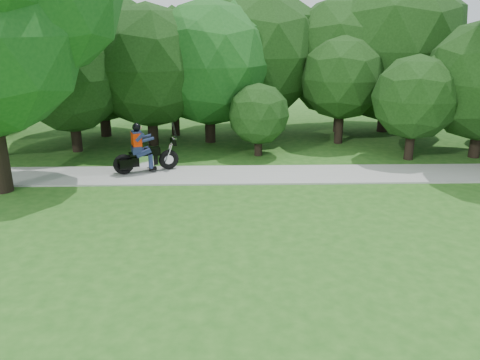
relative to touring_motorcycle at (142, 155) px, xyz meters
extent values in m
plane|color=#225618|center=(6.13, -8.32, -0.74)|extent=(100.00, 100.00, 0.00)
cube|color=#959591|center=(6.13, -0.32, -0.71)|extent=(60.00, 2.20, 0.06)
cylinder|color=black|center=(-2.91, 6.31, 0.16)|extent=(0.50, 0.50, 1.80)
sphere|color=black|center=(-2.91, 6.31, 3.04)|extent=(6.09, 6.09, 6.09)
cylinder|color=black|center=(-0.26, 4.37, 0.16)|extent=(0.47, 0.47, 1.80)
sphere|color=black|center=(-0.26, 4.37, 2.82)|extent=(5.40, 5.40, 5.40)
cylinder|color=black|center=(4.48, 6.86, 0.16)|extent=(0.52, 0.52, 1.80)
sphere|color=black|center=(4.48, 6.86, 3.16)|extent=(6.47, 6.47, 6.47)
cylinder|color=black|center=(8.37, 4.55, 0.15)|extent=(0.39, 0.39, 1.78)
sphere|color=black|center=(8.37, 4.55, 2.28)|extent=(3.81, 3.81, 3.81)
cylinder|color=black|center=(-3.44, 3.35, 0.10)|extent=(0.44, 0.44, 1.68)
sphere|color=black|center=(-3.44, 3.35, 2.49)|extent=(4.76, 4.76, 4.76)
cylinder|color=black|center=(2.35, 4.91, 0.16)|extent=(0.48, 0.48, 1.80)
sphere|color=#164F19|center=(2.35, 4.91, 2.91)|extent=(5.69, 5.69, 5.69)
cylinder|color=black|center=(0.56, 6.38, 0.12)|extent=(0.41, 0.41, 1.73)
sphere|color=black|center=(0.56, 6.38, 2.35)|extent=(4.20, 4.20, 4.20)
cylinder|color=black|center=(11.25, 7.01, 0.16)|extent=(0.56, 0.56, 1.80)
sphere|color=black|center=(11.25, 7.01, 3.43)|extent=(7.28, 7.28, 7.28)
cylinder|color=black|center=(8.92, 7.01, 0.16)|extent=(0.50, 0.50, 1.80)
sphere|color=black|center=(8.92, 7.01, 3.01)|extent=(6.02, 6.02, 6.02)
cylinder|color=black|center=(10.66, 1.71, -0.02)|extent=(0.37, 0.37, 1.43)
sphere|color=black|center=(10.66, 1.71, 1.80)|extent=(3.42, 3.42, 3.42)
cylinder|color=black|center=(4.47, 2.45, -0.27)|extent=(0.33, 0.33, 0.94)
sphere|color=black|center=(4.47, 2.45, 1.03)|extent=(2.58, 2.58, 2.58)
cylinder|color=black|center=(13.53, 1.95, 0.04)|extent=(0.45, 0.45, 1.57)
torus|color=black|center=(-0.65, -0.24, -0.30)|extent=(0.79, 0.47, 0.76)
torus|color=black|center=(0.93, 0.35, -0.30)|extent=(0.79, 0.47, 0.76)
cube|color=black|center=(-0.05, -0.02, -0.24)|extent=(1.23, 0.67, 0.35)
cube|color=silver|center=(0.11, 0.04, -0.24)|extent=(0.62, 0.53, 0.44)
cube|color=black|center=(0.36, 0.14, 0.08)|extent=(0.65, 0.51, 0.28)
cube|color=black|center=(-0.17, -0.07, 0.04)|extent=(0.65, 0.53, 0.11)
cylinder|color=silver|center=(0.98, 0.37, 0.08)|extent=(0.42, 0.20, 0.98)
cylinder|color=silver|center=(1.15, 0.43, 0.55)|extent=(0.28, 0.67, 0.04)
cube|color=black|center=(-0.51, -0.45, -0.24)|extent=(0.47, 0.28, 0.37)
cube|color=black|center=(-0.68, 0.00, -0.24)|extent=(0.47, 0.28, 0.37)
cube|color=#1D254D|center=(-0.17, -0.07, 0.19)|extent=(0.45, 0.50, 0.26)
cube|color=#1D254D|center=(-0.15, -0.06, 0.58)|extent=(0.43, 0.53, 0.61)
cube|color=#F92B04|center=(-0.15, -0.06, 0.61)|extent=(0.47, 0.58, 0.48)
sphere|color=black|center=(-0.12, -0.05, 1.04)|extent=(0.31, 0.31, 0.31)
camera|label=1|loc=(3.21, -16.78, 4.59)|focal=35.00mm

